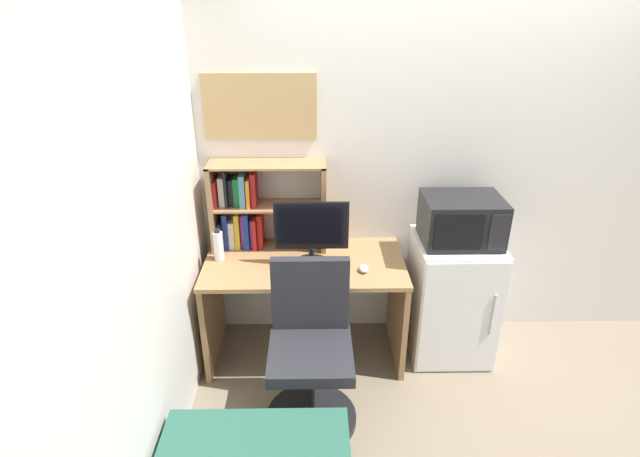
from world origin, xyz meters
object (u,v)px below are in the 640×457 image
Objects in this scene: mini_fridge at (451,297)px; microwave at (461,220)px; hutch_bookshelf at (252,207)px; monitor at (311,231)px; keyboard at (312,272)px; wall_corkboard at (260,106)px; desk_chair at (311,356)px; water_bottle at (218,246)px; computer_mouse at (364,269)px.

mini_fridge is 1.75× the size of microwave.
monitor is at bearing -33.58° from hutch_bookshelf.
wall_corkboard reaches higher than keyboard.
hutch_bookshelf is 1.48m from mini_fridge.
desk_chair is at bearing -148.24° from microwave.
desk_chair is at bearing -90.94° from monitor.
water_bottle is 0.25× the size of mini_fridge.
keyboard is 0.32m from computer_mouse.
water_bottle is 0.92m from wall_corkboard.
microwave is (0.95, 0.07, 0.04)m from monitor.
monitor is 0.25m from keyboard.
keyboard is (0.39, -0.38, -0.28)m from hutch_bookshelf.
wall_corkboard is (0.08, 0.09, 0.64)m from hutch_bookshelf.
desk_chair reaches higher than computer_mouse.
mini_fridge is at bearing 14.89° from computer_mouse.
microwave is (1.55, 0.00, 0.17)m from water_bottle.
hutch_bookshelf is 0.85m from computer_mouse.
wall_corkboard reaches higher than mini_fridge.
wall_corkboard reaches higher than microwave.
monitor is 0.62m from water_bottle.
computer_mouse is at bearing -10.36° from water_bottle.
hutch_bookshelf is at bearing 146.42° from monitor.
mini_fridge is at bearing 31.63° from desk_chair.
wall_corkboard is (0.28, 0.29, 0.83)m from water_bottle.
wall_corkboard is at bearing 123.64° from keyboard.
computer_mouse is 0.94m from water_bottle.
water_bottle is at bearing 134.89° from desk_chair.
desk_chair is (-0.33, -0.42, -0.33)m from computer_mouse.
hutch_bookshelf reaches higher than monitor.
wall_corkboard is (-0.32, 0.48, 0.92)m from keyboard.
monitor is at bearing 89.59° from keyboard.
water_bottle is at bearing -136.19° from hutch_bookshelf.
keyboard is at bearing -176.42° from computer_mouse.
computer_mouse is 0.09× the size of desk_chair.
computer_mouse is at bearing 3.58° from keyboard.
microwave is at bearing -8.20° from hutch_bookshelf.
monitor is 5.34× the size of computer_mouse.
wall_corkboard is at bearing 45.70° from water_bottle.
water_bottle is at bearing 162.48° from keyboard.
monitor is 1.09m from mini_fridge.
monitor is (0.40, -0.26, -0.06)m from hutch_bookshelf.
monitor is at bearing -48.18° from wall_corkboard.
keyboard is 0.43× the size of mini_fridge.
hutch_bookshelf is at bearing 153.17° from computer_mouse.
monitor is 0.54× the size of mini_fridge.
water_bottle is 0.44× the size of microwave.
mini_fridge is (1.55, -0.00, -0.41)m from water_bottle.
computer_mouse is at bearing 51.95° from desk_chair.
monitor reaches higher than microwave.
keyboard is 1.08m from wall_corkboard.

